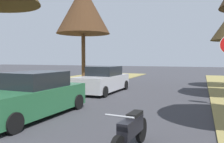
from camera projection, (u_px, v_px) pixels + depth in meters
The scene contains 4 objects.
street_tree_left_mid_b at pixel (83, 10), 16.96m from camera, with size 4.00×4.00×7.47m.
parked_sedan_green at pixel (32, 96), 8.06m from camera, with size 2.03×4.44×1.57m.
parked_sedan_silver at pixel (103, 80), 13.89m from camera, with size 2.03×4.44×1.57m.
parked_motorcycle at pixel (131, 131), 4.96m from camera, with size 0.60×2.05×0.97m.
Camera 1 is at (3.21, 0.60, 2.05)m, focal length 36.62 mm.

